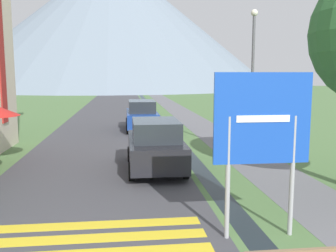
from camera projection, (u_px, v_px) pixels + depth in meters
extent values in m
plane|color=#517542|center=(149.00, 130.00, 23.12)|extent=(160.00, 160.00, 0.00)
cube|color=#424247|center=(113.00, 113.00, 32.67)|extent=(6.40, 60.00, 0.01)
cube|color=slate|center=(182.00, 113.00, 33.37)|extent=(2.20, 60.00, 0.01)
cube|color=black|center=(155.00, 113.00, 33.10)|extent=(0.60, 60.00, 0.00)
cube|color=yellow|center=(77.00, 239.00, 7.80)|extent=(5.44, 0.44, 0.01)
cube|color=yellow|center=(81.00, 226.00, 8.49)|extent=(5.44, 0.44, 0.01)
cone|color=slate|center=(112.00, 22.00, 97.66)|extent=(82.63, 82.63, 33.62)
cube|color=maroon|center=(0.00, 36.00, 16.18)|extent=(0.06, 0.70, 7.60)
cylinder|color=#9E9EA3|center=(228.00, 178.00, 7.70)|extent=(0.10, 0.10, 2.58)
cylinder|color=#9E9EA3|center=(292.00, 176.00, 7.86)|extent=(0.10, 0.10, 2.58)
cube|color=#1947B7|center=(263.00, 119.00, 7.59)|extent=(2.04, 0.05, 1.87)
cube|color=white|center=(263.00, 119.00, 7.56)|extent=(1.12, 0.02, 0.14)
cube|color=black|center=(155.00, 150.00, 13.41)|extent=(1.86, 4.28, 0.84)
cube|color=#23282D|center=(156.00, 130.00, 13.10)|extent=(1.58, 2.35, 0.68)
cylinder|color=black|center=(130.00, 154.00, 14.67)|extent=(0.18, 0.60, 0.60)
cylinder|color=black|center=(175.00, 153.00, 14.88)|extent=(0.18, 0.60, 0.60)
cylinder|color=black|center=(131.00, 172.00, 12.06)|extent=(0.18, 0.60, 0.60)
cylinder|color=black|center=(186.00, 170.00, 12.27)|extent=(0.18, 0.60, 0.60)
cube|color=navy|center=(142.00, 118.00, 23.00)|extent=(1.82, 4.57, 0.84)
cube|color=#23282D|center=(142.00, 106.00, 22.67)|extent=(1.55, 2.52, 0.68)
cylinder|color=black|center=(127.00, 122.00, 24.35)|extent=(0.18, 0.60, 0.60)
cylinder|color=black|center=(154.00, 122.00, 24.55)|extent=(0.18, 0.60, 0.60)
cylinder|color=black|center=(128.00, 128.00, 21.56)|extent=(0.18, 0.60, 0.60)
cylinder|color=black|center=(158.00, 128.00, 21.77)|extent=(0.18, 0.60, 0.60)
cylinder|color=#515156|center=(252.00, 87.00, 15.52)|extent=(0.12, 0.12, 5.76)
sphere|color=silver|center=(254.00, 13.00, 15.11)|extent=(0.28, 0.28, 0.28)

